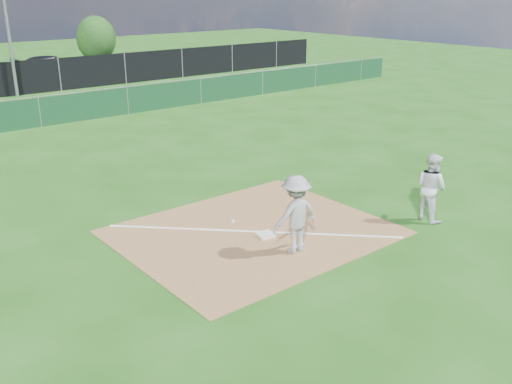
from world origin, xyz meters
TOP-DOWN VIEW (x-y plane):
  - ground at (0.00, 10.00)m, footprint 90.00×90.00m
  - infield_dirt at (0.00, 1.00)m, footprint 6.00×5.00m
  - foul_line at (0.00, 1.00)m, footprint 5.01×5.01m
  - green_fence at (0.00, 15.00)m, footprint 44.00×0.05m
  - light_pole at (1.50, 22.70)m, footprint 0.16×0.16m
  - first_base at (0.05, 0.61)m, footprint 0.42×0.42m
  - play_at_first at (0.05, -0.39)m, footprint 2.38×0.73m
  - runner at (3.91, -1.13)m, footprint 0.75×0.91m
  - car_right at (5.52, 28.19)m, footprint 4.79×2.18m
  - tree_right at (10.96, 33.36)m, footprint 2.92×2.92m

SIDE VIEW (x-z plane):
  - ground at x=0.00m, z-range 0.00..0.00m
  - infield_dirt at x=0.00m, z-range 0.00..0.02m
  - foul_line at x=0.00m, z-range 0.02..0.03m
  - first_base at x=0.05m, z-range 0.02..0.10m
  - green_fence at x=0.00m, z-range 0.00..1.20m
  - car_right at x=5.52m, z-range 0.01..1.37m
  - runner at x=3.91m, z-range 0.00..1.71m
  - play_at_first at x=0.05m, z-range 0.02..1.75m
  - tree_right at x=10.96m, z-range 0.05..3.52m
  - light_pole at x=1.50m, z-range 0.00..8.00m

